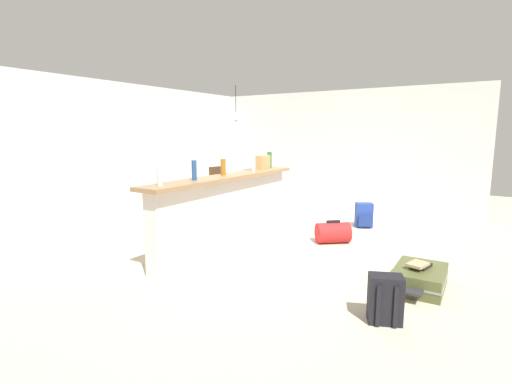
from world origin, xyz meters
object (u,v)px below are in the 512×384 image
suitcase_flat_olive (419,278)px  dining_chair_far_side (214,186)px  bottle_white (160,175)px  pendant_lamp (236,116)px  bottle_clear (253,164)px  bottle_amber (223,167)px  dining_table (236,182)px  duffel_bag_red (333,233)px  bottle_blue (194,170)px  grocery_bag (261,162)px  book_stack (419,265)px  bottle_green (270,160)px  dining_chair_near_partition (255,190)px  backpack_black (385,299)px  backpack_blue (364,216)px

suitcase_flat_olive → dining_chair_far_side: bearing=65.4°
bottle_white → pendant_lamp: pendant_lamp is taller
bottle_clear → dining_chair_far_side: bottle_clear is taller
bottle_amber → dining_table: bottle_amber is taller
pendant_lamp → duffel_bag_red: size_ratio=1.22×
bottle_blue → grocery_bag: size_ratio=0.94×
bottle_blue → book_stack: (0.61, -2.53, -0.91)m
bottle_green → pendant_lamp: bearing=60.0°
bottle_clear → bottle_green: bearing=6.2°
dining_chair_near_partition → backpack_black: dining_chair_near_partition is taller
book_stack → pendant_lamp: bearing=62.5°
bottle_amber → pendant_lamp: size_ratio=0.33×
bottle_amber → backpack_blue: bearing=-30.5°
dining_table → book_stack: 4.26m
bottle_blue → suitcase_flat_olive: size_ratio=0.30×
pendant_lamp → suitcase_flat_olive: (-1.93, -3.71, -1.82)m
pendant_lamp → backpack_black: pendant_lamp is taller
bottle_white → dining_table: 3.46m
bottle_clear → book_stack: 2.74m
backpack_black → bottle_white: bearing=96.6°
bottle_amber → dining_chair_near_partition: bottle_amber is taller
dining_chair_near_partition → backpack_blue: 2.06m
suitcase_flat_olive → grocery_bag: bearing=68.2°
grocery_bag → suitcase_flat_olive: 2.97m
bottle_white → suitcase_flat_olive: size_ratio=0.30×
bottle_blue → bottle_clear: size_ratio=1.07×
dining_chair_near_partition → backpack_black: (-2.86, -3.14, -0.31)m
bottle_clear → bottle_white: bearing=179.8°
bottle_white → dining_chair_near_partition: size_ratio=0.27×
bottle_green → dining_chair_far_side: (0.71, 1.76, -0.65)m
grocery_bag → pendant_lamp: pendant_lamp is taller
dining_chair_near_partition → book_stack: dining_chair_near_partition is taller
pendant_lamp → book_stack: bearing=-117.5°
grocery_bag → dining_table: grocery_bag is taller
dining_table → backpack_black: 4.67m
grocery_bag → duffel_bag_red: bearing=-87.4°
suitcase_flat_olive → backpack_blue: (2.25, 1.26, 0.09)m
bottle_green → book_stack: size_ratio=0.79×
bottle_blue → dining_chair_near_partition: 2.73m
bottle_blue → bottle_green: size_ratio=0.93×
dining_chair_far_side → book_stack: 4.76m
bottle_clear → backpack_black: size_ratio=0.55×
bottle_white → bottle_clear: bearing=-0.2°
bottle_blue → bottle_amber: size_ratio=1.10×
bottle_white → bottle_clear: size_ratio=1.08×
bottle_clear → book_stack: size_ratio=0.69×
bottle_clear → backpack_blue: (1.57, -1.25, -0.95)m
bottle_blue → book_stack: bottle_blue is taller
bottle_clear → backpack_blue: size_ratio=0.55×
book_stack → dining_table: bearing=62.2°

